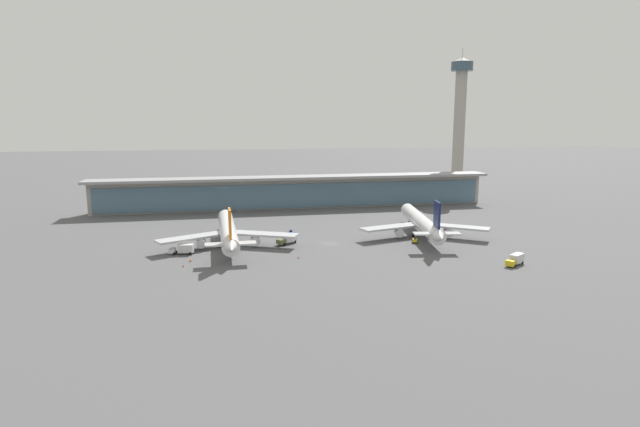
% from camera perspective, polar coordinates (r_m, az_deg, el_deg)
% --- Properties ---
extents(ground_plane, '(1200.00, 1200.00, 0.00)m').
position_cam_1_polar(ground_plane, '(171.40, 1.11, -3.37)').
color(ground_plane, '#515154').
extents(airliner_left_stand, '(45.68, 59.27, 15.81)m').
position_cam_1_polar(airliner_left_stand, '(170.19, -10.25, -1.91)').
color(airliner_left_stand, white).
rests_on(airliner_left_stand, ground).
extents(airliner_centre_stand, '(44.98, 59.16, 15.81)m').
position_cam_1_polar(airliner_centre_stand, '(184.78, 11.26, -0.99)').
color(airliner_centre_stand, white).
rests_on(airliner_centre_stand, ground).
extents(service_truck_near_nose_yellow, '(2.69, 3.30, 2.05)m').
position_cam_1_polar(service_truck_near_nose_yellow, '(175.10, 10.55, -2.96)').
color(service_truck_near_nose_yellow, yellow).
rests_on(service_truck_near_nose_yellow, ground).
extents(service_truck_under_wing_olive, '(7.36, 5.94, 3.10)m').
position_cam_1_polar(service_truck_under_wing_olive, '(171.07, -3.61, -2.83)').
color(service_truck_under_wing_olive, olive).
rests_on(service_truck_under_wing_olive, ground).
extents(service_truck_mid_apron_yellow, '(7.37, 5.91, 3.10)m').
position_cam_1_polar(service_truck_mid_apron_yellow, '(156.06, 20.99, -4.79)').
color(service_truck_mid_apron_yellow, yellow).
rests_on(service_truck_mid_apron_yellow, ground).
extents(service_truck_by_tail_blue, '(2.76, 3.31, 2.05)m').
position_cam_1_polar(service_truck_by_tail_blue, '(183.07, -3.22, -2.22)').
color(service_truck_by_tail_blue, '#234C9E').
rests_on(service_truck_by_tail_blue, ground).
extents(service_truck_on_taxiway_white, '(7.56, 3.35, 3.10)m').
position_cam_1_polar(service_truck_on_taxiway_white, '(162.91, -15.03, -3.84)').
color(service_truck_on_taxiway_white, silver).
rests_on(service_truck_on_taxiway_white, ground).
extents(terminal_building, '(187.02, 12.80, 15.20)m').
position_cam_1_polar(terminal_building, '(241.08, -2.67, 2.48)').
color(terminal_building, '#9E998E').
rests_on(terminal_building, ground).
extents(control_tower, '(12.00, 12.00, 80.31)m').
position_cam_1_polar(control_tower, '(303.56, 15.33, 10.50)').
color(control_tower, '#9E998E').
rests_on(control_tower, ground).
extents(safety_cone_alpha, '(0.62, 0.62, 0.70)m').
position_cam_1_polar(safety_cone_alpha, '(153.69, -9.82, -5.00)').
color(safety_cone_alpha, orange).
rests_on(safety_cone_alpha, ground).
extents(safety_cone_bravo, '(0.62, 0.62, 0.70)m').
position_cam_1_polar(safety_cone_bravo, '(154.19, -14.32, -5.12)').
color(safety_cone_bravo, orange).
rests_on(safety_cone_bravo, ground).
extents(safety_cone_charlie, '(0.62, 0.62, 0.70)m').
position_cam_1_polar(safety_cone_charlie, '(154.61, -14.24, -5.08)').
color(safety_cone_charlie, orange).
rests_on(safety_cone_charlie, ground).
extents(safety_cone_delta, '(0.62, 0.62, 0.70)m').
position_cam_1_polar(safety_cone_delta, '(149.36, -15.02, -5.66)').
color(safety_cone_delta, orange).
rests_on(safety_cone_delta, ground).
extents(safety_cone_echo, '(0.62, 0.62, 0.70)m').
position_cam_1_polar(safety_cone_echo, '(153.35, -2.45, -4.89)').
color(safety_cone_echo, orange).
rests_on(safety_cone_echo, ground).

